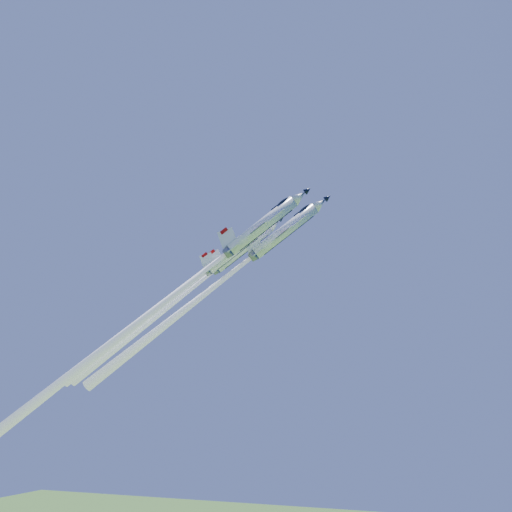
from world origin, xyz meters
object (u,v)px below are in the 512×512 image
(jet_right, at_px, (151,312))
(jet_slot, at_px, (175,297))
(jet_lead, at_px, (217,284))
(jet_left, at_px, (185,294))

(jet_right, bearing_deg, jet_slot, 162.29)
(jet_lead, xyz_separation_m, jet_left, (-8.92, 4.79, -0.16))
(jet_right, distance_m, jet_slot, 9.59)
(jet_left, bearing_deg, jet_lead, 39.56)
(jet_left, height_order, jet_slot, jet_left)
(jet_left, height_order, jet_right, jet_left)
(jet_left, xyz_separation_m, jet_right, (2.58, -15.75, -6.03))
(jet_left, xyz_separation_m, jet_slot, (1.90, -7.08, -1.99))
(jet_lead, bearing_deg, jet_slot, -94.16)
(jet_lead, relative_size, jet_slot, 1.19)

